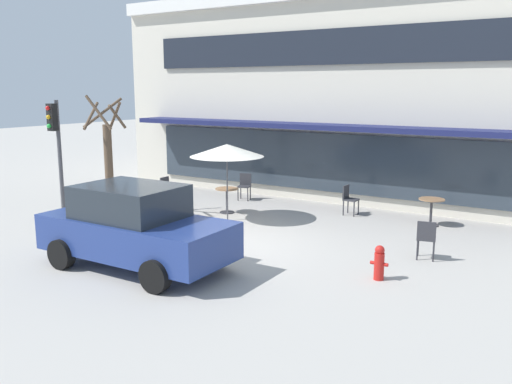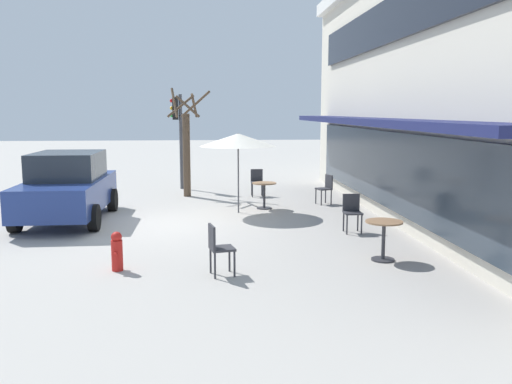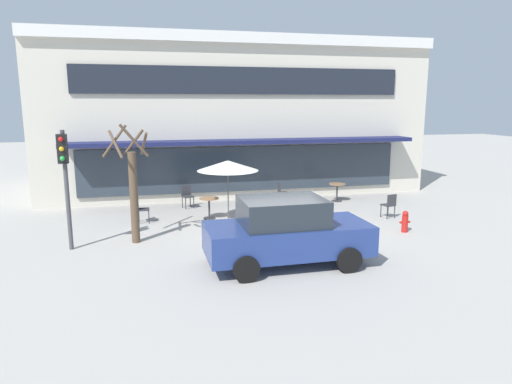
{
  "view_description": "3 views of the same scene",
  "coord_description": "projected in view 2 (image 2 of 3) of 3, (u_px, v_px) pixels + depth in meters",
  "views": [
    {
      "loc": [
        7.36,
        -10.17,
        3.75
      ],
      "look_at": [
        -0.69,
        2.69,
        0.83
      ],
      "focal_mm": 38.0,
      "sensor_mm": 36.0,
      "label": 1
    },
    {
      "loc": [
        13.46,
        1.48,
        2.8
      ],
      "look_at": [
        0.51,
        2.57,
        0.86
      ],
      "focal_mm": 38.0,
      "sensor_mm": 36.0,
      "label": 2
    },
    {
      "loc": [
        -4.01,
        -12.96,
        4.13
      ],
      "look_at": [
        -0.35,
        2.4,
        1.03
      ],
      "focal_mm": 32.0,
      "sensor_mm": 36.0,
      "label": 3
    }
  ],
  "objects": [
    {
      "name": "street_tree",
      "position": [
        187.0,
        146.0,
        17.79
      ],
      "size": [
        1.32,
        1.46,
        3.56
      ],
      "color": "brown",
      "rests_on": "ground"
    },
    {
      "name": "cafe_chair_0",
      "position": [
        352.0,
        210.0,
        12.59
      ],
      "size": [
        0.41,
        0.41,
        0.89
      ],
      "color": "#333338",
      "rests_on": "ground"
    },
    {
      "name": "parked_sedan",
      "position": [
        68.0,
        187.0,
        13.88
      ],
      "size": [
        4.22,
        2.05,
        1.76
      ],
      "color": "navy",
      "rests_on": "ground"
    },
    {
      "name": "cafe_table_near_wall",
      "position": [
        384.0,
        234.0,
        10.19
      ],
      "size": [
        0.7,
        0.7,
        0.76
      ],
      "color": "#333338",
      "rests_on": "ground"
    },
    {
      "name": "traffic_light_pole",
      "position": [
        178.0,
        125.0,
        19.41
      ],
      "size": [
        0.26,
        0.43,
        3.4
      ],
      "color": "#47474C",
      "rests_on": "ground"
    },
    {
      "name": "cafe_chair_3",
      "position": [
        326.0,
        187.0,
        16.42
      ],
      "size": [
        0.5,
        0.5,
        0.89
      ],
      "color": "#333338",
      "rests_on": "ground"
    },
    {
      "name": "cafe_chair_1",
      "position": [
        257.0,
        180.0,
        17.99
      ],
      "size": [
        0.4,
        0.4,
        0.89
      ],
      "color": "#333338",
      "rests_on": "ground"
    },
    {
      "name": "ground_plane",
      "position": [
        152.0,
        224.0,
        13.55
      ],
      "size": [
        80.0,
        80.0,
        0.0
      ],
      "primitive_type": "plane",
      "color": "#ADA8A0"
    },
    {
      "name": "cafe_chair_2",
      "position": [
        218.0,
        246.0,
        9.24
      ],
      "size": [
        0.48,
        0.48,
        0.89
      ],
      "color": "#333338",
      "rests_on": "ground"
    },
    {
      "name": "fire_hydrant",
      "position": [
        117.0,
        251.0,
        9.55
      ],
      "size": [
        0.36,
        0.2,
        0.71
      ],
      "color": "red",
      "rests_on": "ground"
    },
    {
      "name": "patio_umbrella_green_folded",
      "position": [
        238.0,
        140.0,
        14.8
      ],
      "size": [
        2.1,
        2.1,
        2.2
      ],
      "color": "#4C4C51",
      "rests_on": "ground"
    },
    {
      "name": "cafe_table_streetside",
      "position": [
        264.0,
        191.0,
        15.64
      ],
      "size": [
        0.7,
        0.7,
        0.76
      ],
      "color": "#333338",
      "rests_on": "ground"
    }
  ]
}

